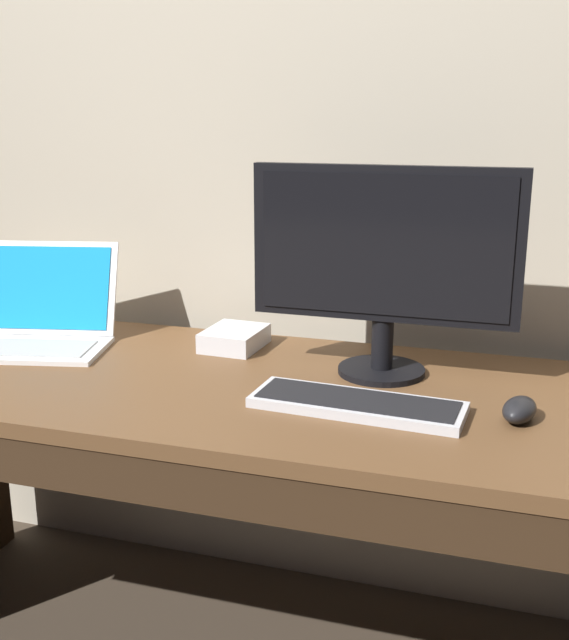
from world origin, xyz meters
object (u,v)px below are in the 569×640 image
object	(u,v)px
laptop_white	(41,319)
external_monitor	(384,259)
wired_keyboard	(357,404)
computer_mouse	(519,410)
external_drive_box	(234,338)

from	to	relation	value
laptop_white	external_monitor	bearing A→B (deg)	0.90
external_monitor	wired_keyboard	size ratio (longest dim) A/B	1.35
computer_mouse	wired_keyboard	bearing A→B (deg)	-159.86
computer_mouse	external_drive_box	size ratio (longest dim) A/B	0.64
external_monitor	computer_mouse	world-z (taller)	external_monitor
laptop_white	computer_mouse	size ratio (longest dim) A/B	3.91
laptop_white	computer_mouse	world-z (taller)	laptop_white
computer_mouse	external_drive_box	world-z (taller)	external_drive_box
wired_keyboard	laptop_white	bearing A→B (deg)	166.73
wired_keyboard	computer_mouse	bearing A→B (deg)	6.50
laptop_white	computer_mouse	distance (m)	1.13
laptop_white	external_monitor	world-z (taller)	external_monitor
external_monitor	computer_mouse	size ratio (longest dim) A/B	5.56
wired_keyboard	computer_mouse	xyz separation A→B (m)	(0.30, 0.03, 0.01)
external_monitor	external_drive_box	distance (m)	0.45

